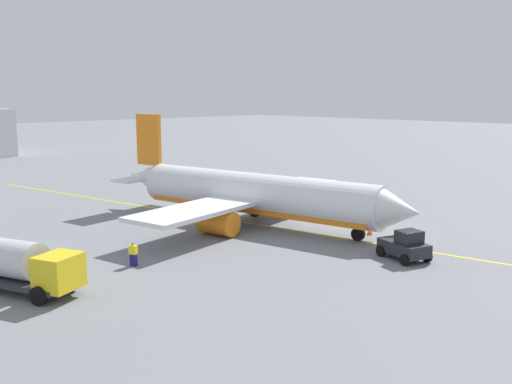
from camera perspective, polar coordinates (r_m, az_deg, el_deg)
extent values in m
plane|color=slate|center=(51.61, 0.00, -3.28)|extent=(400.00, 400.00, 0.00)
cylinder|color=white|center=(51.04, 0.00, -0.17)|extent=(24.53, 7.85, 3.70)
cube|color=orange|center=(51.22, 0.00, -1.29)|extent=(23.09, 6.96, 1.04)
cone|color=white|center=(44.77, 14.24, -1.88)|extent=(3.93, 4.08, 3.55)
cone|color=white|center=(60.17, -11.07, 1.53)|extent=(5.19, 3.92, 3.15)
cube|color=orange|center=(59.26, -10.74, 5.19)|extent=(3.21, 0.91, 5.20)
cube|color=white|center=(59.68, -10.63, 1.51)|extent=(3.82, 8.69, 0.24)
cube|color=white|center=(51.69, -0.91, -0.56)|extent=(9.28, 26.66, 0.36)
cylinder|color=orange|center=(55.71, 2.92, -1.13)|extent=(3.52, 2.62, 2.10)
cylinder|color=orange|center=(47.43, -3.83, -3.07)|extent=(3.52, 2.62, 2.10)
cylinder|color=#4C4C51|center=(46.40, 10.26, -3.48)|extent=(0.24, 0.24, 1.19)
cylinder|color=black|center=(46.54, 10.24, -4.20)|extent=(1.15, 0.58, 1.10)
cylinder|color=#4C4C51|center=(54.57, -0.14, -1.33)|extent=(0.24, 0.24, 1.19)
cylinder|color=black|center=(54.69, -0.14, -1.95)|extent=(1.15, 0.58, 1.10)
cylinder|color=#4C4C51|center=(50.51, -3.56, -2.26)|extent=(0.24, 0.24, 1.19)
cylinder|color=black|center=(50.64, -3.55, -2.92)|extent=(1.15, 0.58, 1.10)
cube|color=#2D2D33|center=(38.16, -24.34, -7.82)|extent=(10.32, 6.05, 0.30)
cube|color=yellow|center=(34.66, -19.23, -7.58)|extent=(2.74, 2.97, 2.00)
cube|color=black|center=(33.96, -18.14, -7.17)|extent=(0.89, 1.92, 0.90)
cylinder|color=black|center=(36.12, -18.24, -8.65)|extent=(1.15, 0.73, 1.10)
cylinder|color=black|center=(34.42, -21.05, -9.74)|extent=(1.15, 0.73, 1.10)
cube|color=#232328|center=(42.10, 14.66, -5.43)|extent=(4.04, 3.01, 0.90)
cube|color=black|center=(41.52, 15.17, -4.39)|extent=(1.82, 1.95, 0.90)
cylinder|color=black|center=(42.54, 12.46, -5.81)|extent=(0.85, 0.53, 0.80)
cylinder|color=black|center=(43.80, 14.50, -5.44)|extent=(0.85, 0.53, 0.80)
cylinder|color=black|center=(40.65, 14.79, -6.64)|extent=(0.85, 0.53, 0.80)
cylinder|color=black|center=(41.96, 16.85, -6.22)|extent=(0.85, 0.53, 0.80)
cube|color=navy|center=(40.16, -12.23, -6.70)|extent=(0.53, 0.47, 0.85)
cube|color=yellow|center=(39.96, -12.27, -5.71)|extent=(0.62, 0.54, 0.60)
sphere|color=tan|center=(39.85, -12.29, -5.10)|extent=(0.24, 0.24, 0.24)
cone|color=#F2590F|center=(51.23, 12.67, -3.23)|extent=(0.62, 0.62, 0.68)
cone|color=#F2590F|center=(48.75, 11.39, -3.90)|extent=(0.54, 0.54, 0.59)
cube|color=yellow|center=(51.61, 0.00, -3.28)|extent=(78.79, 14.16, 0.01)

